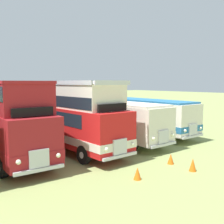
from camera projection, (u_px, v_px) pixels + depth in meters
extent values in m
plane|color=#8C9956|center=(64.00, 147.00, 18.49)|extent=(200.00, 200.00, 0.00)
cube|color=maroon|center=(4.00, 128.00, 16.18)|extent=(2.82, 11.16, 2.30)
cube|color=maroon|center=(5.00, 137.00, 16.25)|extent=(2.86, 11.20, 0.44)
cube|color=#19232D|center=(2.00, 117.00, 16.44)|extent=(2.78, 8.76, 0.76)
cube|color=#19232D|center=(37.00, 130.00, 11.70)|extent=(2.20, 0.16, 0.90)
cube|color=silver|center=(39.00, 158.00, 11.75)|extent=(0.90, 0.15, 0.80)
cube|color=silver|center=(40.00, 170.00, 11.78)|extent=(2.30, 0.21, 0.16)
sphere|color=#EAEACC|center=(58.00, 155.00, 12.27)|extent=(0.22, 0.22, 0.22)
sphere|color=#EAEACC|center=(18.00, 162.00, 11.22)|extent=(0.22, 0.22, 0.22)
cube|color=maroon|center=(2.00, 96.00, 16.18)|extent=(2.69, 10.25, 1.50)
cube|color=maroon|center=(1.00, 82.00, 16.09)|extent=(2.75, 10.35, 0.14)
cube|color=#19232D|center=(2.00, 91.00, 16.14)|extent=(2.73, 10.15, 0.68)
cube|color=black|center=(33.00, 112.00, 12.02)|extent=(1.90, 0.17, 0.40)
cylinder|color=black|center=(49.00, 158.00, 13.81)|extent=(0.31, 1.05, 1.04)
cylinder|color=silver|center=(52.00, 158.00, 13.90)|extent=(0.03, 0.36, 0.36)
cylinder|color=black|center=(2.00, 167.00, 12.47)|extent=(0.31, 1.05, 1.04)
cylinder|color=black|center=(8.00, 135.00, 19.99)|extent=(0.31, 1.05, 1.04)
cylinder|color=silver|center=(10.00, 135.00, 20.08)|extent=(0.03, 0.36, 0.36)
cube|color=red|center=(64.00, 123.00, 18.19)|extent=(2.96, 11.34, 2.30)
cube|color=silver|center=(64.00, 131.00, 18.26)|extent=(3.00, 11.38, 0.44)
cube|color=#19232D|center=(61.00, 113.00, 18.43)|extent=(2.89, 8.94, 0.76)
cube|color=#19232D|center=(119.00, 123.00, 13.89)|extent=(2.20, 0.19, 0.90)
cube|color=silver|center=(120.00, 147.00, 13.94)|extent=(0.90, 0.16, 0.80)
cube|color=silver|center=(120.00, 156.00, 13.97)|extent=(2.30, 0.23, 0.16)
sphere|color=#EAEACC|center=(132.00, 144.00, 14.51)|extent=(0.22, 0.22, 0.22)
sphere|color=#EAEACC|center=(107.00, 149.00, 13.36)|extent=(0.22, 0.22, 0.22)
cube|color=silver|center=(62.00, 95.00, 18.18)|extent=(2.82, 10.44, 1.50)
cube|color=silver|center=(113.00, 83.00, 14.00)|extent=(2.40, 0.20, 0.24)
cube|color=silver|center=(33.00, 83.00, 21.65)|extent=(2.40, 0.20, 0.24)
cube|color=silver|center=(77.00, 83.00, 18.86)|extent=(0.52, 10.34, 0.24)
cube|color=silver|center=(45.00, 83.00, 17.32)|extent=(0.52, 10.34, 0.24)
cube|color=#19232D|center=(62.00, 99.00, 18.21)|extent=(2.86, 10.34, 0.64)
cube|color=black|center=(112.00, 107.00, 14.18)|extent=(1.90, 0.20, 0.40)
cylinder|color=black|center=(116.00, 148.00, 16.00)|extent=(0.32, 1.05, 1.04)
cylinder|color=silver|center=(118.00, 148.00, 16.09)|extent=(0.03, 0.36, 0.36)
cylinder|color=black|center=(84.00, 155.00, 14.52)|extent=(0.32, 1.05, 1.04)
cylinder|color=silver|center=(81.00, 155.00, 14.43)|extent=(0.03, 0.36, 0.36)
cylinder|color=black|center=(53.00, 130.00, 21.97)|extent=(0.32, 1.05, 1.04)
cylinder|color=silver|center=(55.00, 130.00, 22.06)|extent=(0.03, 0.36, 0.36)
cylinder|color=black|center=(26.00, 134.00, 20.50)|extent=(0.32, 1.05, 1.04)
cylinder|color=silver|center=(24.00, 134.00, 20.40)|extent=(0.03, 0.36, 0.36)
cube|color=silver|center=(106.00, 118.00, 20.86)|extent=(2.79, 11.54, 2.30)
cube|color=silver|center=(106.00, 125.00, 20.93)|extent=(2.83, 11.58, 0.44)
cube|color=#19232D|center=(102.00, 109.00, 21.11)|extent=(2.76, 9.14, 0.76)
cube|color=#19232D|center=(162.00, 116.00, 16.41)|extent=(2.20, 0.16, 0.90)
cube|color=silver|center=(163.00, 137.00, 16.47)|extent=(0.90, 0.14, 0.80)
cube|color=silver|center=(164.00, 145.00, 16.50)|extent=(2.30, 0.20, 0.16)
sphere|color=#EAEACC|center=(173.00, 135.00, 17.02)|extent=(0.22, 0.22, 0.22)
sphere|color=#EAEACC|center=(154.00, 139.00, 15.89)|extent=(0.22, 0.22, 0.22)
cube|color=silver|center=(105.00, 102.00, 20.73)|extent=(2.74, 11.14, 0.14)
cylinder|color=black|center=(155.00, 139.00, 18.52)|extent=(0.31, 1.05, 1.04)
cylinder|color=silver|center=(157.00, 139.00, 18.62)|extent=(0.03, 0.36, 0.36)
cylinder|color=black|center=(131.00, 144.00, 17.08)|extent=(0.31, 1.05, 1.04)
cylinder|color=silver|center=(129.00, 144.00, 16.98)|extent=(0.03, 0.36, 0.36)
cylinder|color=black|center=(89.00, 125.00, 24.75)|extent=(0.31, 1.05, 1.04)
cylinder|color=silver|center=(91.00, 125.00, 24.84)|extent=(0.03, 0.36, 0.36)
cylinder|color=black|center=(67.00, 128.00, 23.31)|extent=(0.31, 1.05, 1.04)
cylinder|color=silver|center=(66.00, 128.00, 23.21)|extent=(0.03, 0.36, 0.36)
cube|color=silver|center=(143.00, 114.00, 23.01)|extent=(2.50, 10.08, 2.30)
cube|color=teal|center=(143.00, 121.00, 23.07)|extent=(2.54, 10.12, 0.44)
cube|color=#19232D|center=(140.00, 107.00, 23.26)|extent=(2.53, 7.68, 0.76)
cube|color=#19232D|center=(192.00, 112.00, 19.02)|extent=(2.20, 0.10, 0.90)
cube|color=silver|center=(193.00, 129.00, 19.07)|extent=(0.90, 0.12, 0.80)
cube|color=silver|center=(193.00, 136.00, 19.10)|extent=(2.30, 0.14, 0.16)
sphere|color=#EAEACC|center=(200.00, 128.00, 19.61)|extent=(0.22, 0.22, 0.22)
sphere|color=#EAEACC|center=(185.00, 131.00, 18.52)|extent=(0.22, 0.22, 0.22)
cube|color=teal|center=(143.00, 100.00, 22.88)|extent=(2.46, 9.68, 0.14)
cylinder|color=black|center=(184.00, 132.00, 21.13)|extent=(0.28, 1.04, 1.04)
cylinder|color=silver|center=(185.00, 132.00, 21.22)|extent=(0.02, 0.36, 0.36)
cylinder|color=black|center=(164.00, 136.00, 19.73)|extent=(0.28, 1.04, 1.04)
cylinder|color=silver|center=(163.00, 136.00, 19.64)|extent=(0.02, 0.36, 0.36)
cylinder|color=black|center=(128.00, 122.00, 26.38)|extent=(0.28, 1.04, 1.04)
cylinder|color=silver|center=(129.00, 122.00, 26.48)|extent=(0.02, 0.36, 0.36)
cylinder|color=black|center=(109.00, 125.00, 24.99)|extent=(0.28, 1.04, 1.04)
cylinder|color=silver|center=(108.00, 125.00, 24.89)|extent=(0.02, 0.36, 0.36)
cone|color=orange|center=(193.00, 165.00, 13.39)|extent=(0.36, 0.36, 0.66)
cone|color=orange|center=(171.00, 159.00, 14.59)|extent=(0.36, 0.36, 0.55)
cone|color=orange|center=(137.00, 174.00, 12.23)|extent=(0.36, 0.36, 0.57)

